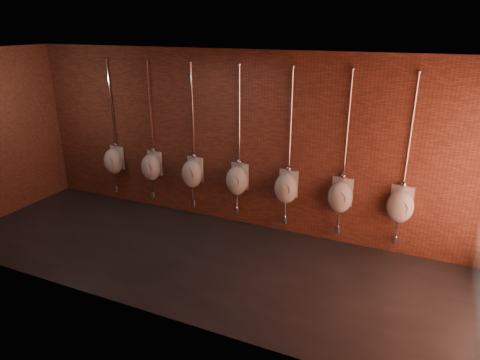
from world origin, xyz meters
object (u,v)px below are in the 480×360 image
object	(u,v)px
urinal_1	(151,166)
urinal_6	(400,205)
urinal_2	(192,173)
urinal_0	(114,161)
urinal_4	(286,187)
urinal_5	(340,196)
urinal_3	(237,180)

from	to	relation	value
urinal_1	urinal_6	size ratio (longest dim) A/B	1.00
urinal_2	urinal_6	xyz separation A→B (m)	(3.77, 0.00, 0.00)
urinal_0	urinal_6	bearing A→B (deg)	0.00
urinal_4	urinal_5	xyz separation A→B (m)	(0.94, 0.00, 0.00)
urinal_1	urinal_3	bearing A→B (deg)	0.00
urinal_3	urinal_4	xyz separation A→B (m)	(0.94, 0.00, 0.00)
urinal_3	urinal_6	world-z (taller)	same
urinal_5	urinal_0	bearing A→B (deg)	180.00
urinal_0	urinal_4	xyz separation A→B (m)	(3.77, 0.00, 0.00)
urinal_4	urinal_5	world-z (taller)	same
urinal_0	urinal_2	xyz separation A→B (m)	(1.89, 0.00, 0.00)
urinal_5	urinal_6	bearing A→B (deg)	0.00
urinal_3	urinal_5	xyz separation A→B (m)	(1.89, 0.00, 0.00)
urinal_1	urinal_3	size ratio (longest dim) A/B	1.00
urinal_1	urinal_3	world-z (taller)	same
urinal_3	urinal_0	bearing A→B (deg)	180.00
urinal_1	urinal_4	xyz separation A→B (m)	(2.83, 0.00, 0.00)
urinal_3	urinal_4	world-z (taller)	same
urinal_2	urinal_6	distance (m)	3.77
urinal_4	urinal_6	xyz separation A→B (m)	(1.89, 0.00, 0.00)
urinal_2	urinal_0	bearing A→B (deg)	180.00
urinal_1	urinal_6	bearing A→B (deg)	0.00
urinal_3	urinal_5	bearing A→B (deg)	0.00
urinal_1	urinal_5	bearing A→B (deg)	0.00
urinal_2	urinal_1	bearing A→B (deg)	180.00
urinal_4	urinal_5	size ratio (longest dim) A/B	1.00
urinal_0	urinal_1	bearing A→B (deg)	0.00
urinal_1	urinal_4	bearing A→B (deg)	0.00
urinal_0	urinal_6	size ratio (longest dim) A/B	1.00
urinal_3	urinal_4	size ratio (longest dim) A/B	1.00
urinal_4	urinal_5	bearing A→B (deg)	0.00
urinal_0	urinal_2	world-z (taller)	same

